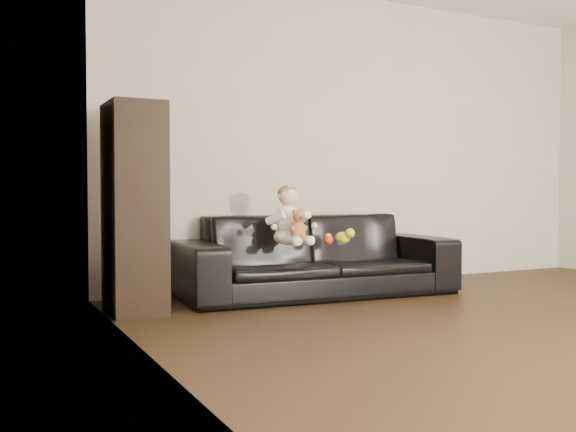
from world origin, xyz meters
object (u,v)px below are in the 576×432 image
baby (289,219)px  teddy_bear (298,225)px  sofa (316,255)px  toy_rattle (328,240)px  cabinet (134,209)px  toy_green (343,238)px  toy_blue_disc (340,243)px

baby → teddy_bear: bearing=-100.5°
sofa → toy_rattle: bearing=-93.6°
sofa → baby: (-0.31, -0.12, 0.30)m
teddy_bear → toy_rattle: size_ratio=2.91×
sofa → cabinet: (-1.49, -0.15, 0.39)m
cabinet → toy_green: size_ratio=10.32×
cabinet → toy_green: cabinet is taller
toy_blue_disc → toy_green: bearing=-72.7°
sofa → toy_green: size_ratio=15.95×
teddy_bear → toy_blue_disc: teddy_bear is taller
baby → teddy_bear: size_ratio=2.07×
cabinet → toy_blue_disc: size_ratio=13.88×
baby → teddy_bear: 0.14m
sofa → baby: baby is taller
toy_rattle → teddy_bear: bearing=-177.2°
toy_rattle → sofa: bearing=82.9°
toy_green → cabinet: bearing=177.4°
toy_green → toy_rattle: (-0.14, -0.02, -0.01)m
toy_blue_disc → toy_rattle: bearing=-160.7°
cabinet → sofa: bearing=5.7°
cabinet → teddy_bear: cabinet is taller
toy_blue_disc → sofa: bearing=116.4°
cabinet → teddy_bear: size_ratio=6.47×
baby → toy_green: size_ratio=3.30×
baby → sofa: bearing=6.5°
cabinet → toy_blue_disc: cabinet is taller
sofa → baby: size_ratio=4.83×
baby → toy_green: baby is taller
baby → teddy_bear: (0.01, -0.14, -0.04)m
cabinet → toy_green: (1.59, -0.07, -0.24)m
cabinet → toy_rattle: size_ratio=18.82×
sofa → teddy_bear: bearing=-135.5°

